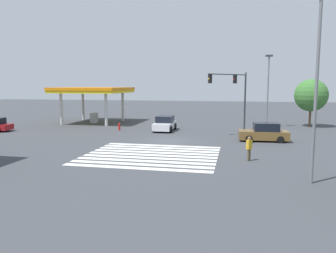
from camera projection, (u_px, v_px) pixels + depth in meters
ground_plane at (168, 141)px, 29.33m from camera, size 151.49×151.49×0.00m
crosswalk_markings at (151, 155)px, 23.61m from camera, size 9.50×8.20×0.01m
traffic_signal_mast at (235, 90)px, 33.15m from camera, size 3.70×3.70×6.33m
car_1 at (165, 124)px, 36.20m from camera, size 2.18×4.23×1.64m
car_2 at (264, 133)px, 29.47m from camera, size 4.42×2.31×1.67m
gas_station_canopy at (93, 91)px, 43.42m from camera, size 8.81×8.81×4.72m
pedestrian at (249, 147)px, 21.71m from camera, size 0.41×0.41×1.64m
street_light_pole_a at (317, 73)px, 16.13m from camera, size 0.80×0.36×9.53m
street_light_pole_b at (268, 85)px, 37.95m from camera, size 0.80×0.36×8.47m
tree_corner_b at (311, 95)px, 39.20m from camera, size 3.88×3.88×5.75m
fire_hydrant at (119, 127)px, 36.49m from camera, size 0.22×0.22×0.86m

